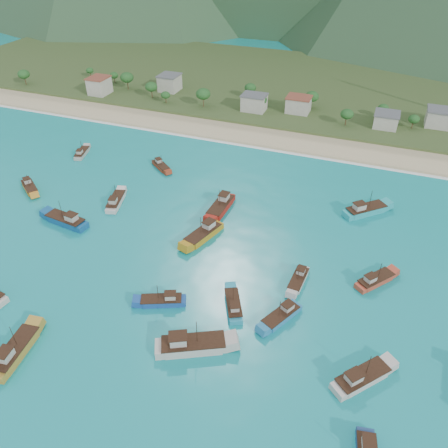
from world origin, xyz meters
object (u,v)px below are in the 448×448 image
(boat_2, at_px, (375,281))
(boat_16, at_px, (66,221))
(boat_26, at_px, (365,210))
(boat_6, at_px, (221,207))
(boat_10, at_px, (281,316))
(boat_5, at_px, (161,166))
(boat_14, at_px, (298,280))
(boat_23, at_px, (30,187))
(boat_22, at_px, (203,234))
(boat_3, at_px, (116,202))
(boat_0, at_px, (233,306))
(boat_19, at_px, (162,301))
(boat_17, at_px, (82,153))
(boat_4, at_px, (361,378))
(boat_11, at_px, (15,352))
(boat_8, at_px, (192,345))

(boat_2, bearing_deg, boat_16, -137.47)
(boat_2, xyz_separation_m, boat_26, (-5.09, 27.75, 0.29))
(boat_6, xyz_separation_m, boat_26, (38.02, 12.42, -0.01))
(boat_10, relative_size, boat_26, 0.86)
(boat_5, height_order, boat_14, boat_14)
(boat_23, bearing_deg, boat_10, 110.56)
(boat_16, bearing_deg, boat_22, -71.11)
(boat_2, relative_size, boat_26, 0.81)
(boat_26, bearing_deg, boat_3, -116.22)
(boat_0, bearing_deg, boat_16, 139.48)
(boat_2, height_order, boat_14, boat_2)
(boat_19, bearing_deg, boat_23, 41.37)
(boat_10, height_order, boat_22, boat_22)
(boat_17, bearing_deg, boat_4, -45.40)
(boat_4, xyz_separation_m, boat_23, (-100.80, 32.46, -0.19))
(boat_16, xyz_separation_m, boat_22, (36.67, 7.42, -0.02))
(boat_6, height_order, boat_17, boat_6)
(boat_2, distance_m, boat_23, 100.99)
(boat_22, relative_size, boat_26, 1.08)
(boat_0, height_order, boat_10, boat_10)
(boat_11, relative_size, boat_16, 0.97)
(boat_23, xyz_separation_m, boat_26, (95.76, 22.39, 0.31))
(boat_4, distance_m, boat_16, 82.26)
(boat_5, bearing_deg, boat_22, 80.25)
(boat_3, xyz_separation_m, boat_19, (30.36, -30.23, -0.08))
(boat_8, xyz_separation_m, boat_17, (-68.68, 61.42, -0.50))
(boat_8, distance_m, boat_26, 64.54)
(boat_0, xyz_separation_m, boat_26, (22.24, 46.13, 0.35))
(boat_11, bearing_deg, boat_8, 15.31)
(boat_2, relative_size, boat_5, 1.11)
(boat_16, height_order, boat_17, boat_16)
(boat_3, bearing_deg, boat_11, -93.87)
(boat_3, bearing_deg, boat_8, -58.73)
(boat_0, height_order, boat_11, boat_11)
(boat_11, distance_m, boat_26, 91.66)
(boat_14, bearing_deg, boat_6, -33.96)
(boat_4, distance_m, boat_8, 31.37)
(boat_6, bearing_deg, boat_11, 74.79)
(boat_2, distance_m, boat_26, 28.21)
(boat_22, bearing_deg, boat_5, -29.81)
(boat_14, height_order, boat_26, boat_26)
(boat_17, relative_size, boat_23, 0.97)
(boat_6, bearing_deg, boat_0, 117.31)
(boat_23, bearing_deg, boat_8, 98.26)
(boat_0, distance_m, boat_10, 10.22)
(boat_2, relative_size, boat_22, 0.75)
(boat_11, xyz_separation_m, boat_16, (-17.61, 38.78, 0.04))
(boat_0, bearing_deg, boat_5, 104.10)
(boat_8, relative_size, boat_19, 1.38)
(boat_10, bearing_deg, boat_8, 71.06)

